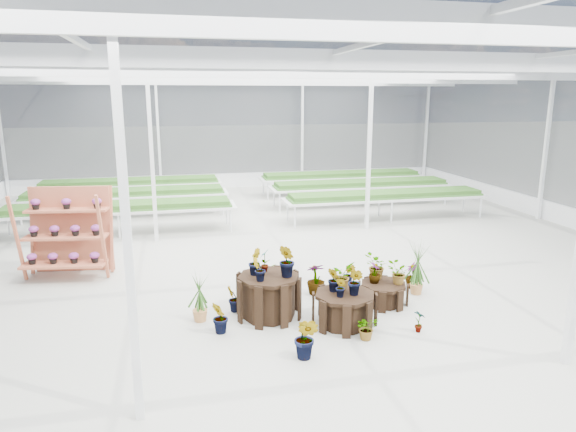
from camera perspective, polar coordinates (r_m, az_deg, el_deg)
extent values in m
plane|color=gray|center=(10.77, 1.39, -7.54)|extent=(24.00, 24.00, 0.00)
cylinder|color=black|center=(9.13, -2.16, -8.88)|extent=(1.40, 1.40, 0.76)
cylinder|color=black|center=(8.92, 6.29, -10.21)|extent=(1.30, 1.30, 0.56)
cylinder|color=black|center=(9.89, 10.51, -8.45)|extent=(1.18, 1.18, 0.40)
imported|color=#2B531C|center=(8.99, -3.74, -5.08)|extent=(0.27, 0.31, 0.47)
imported|color=#2B531C|center=(8.81, -0.07, -5.01)|extent=(0.30, 0.36, 0.59)
imported|color=#2B531C|center=(9.13, -2.61, -4.92)|extent=(0.24, 0.27, 0.42)
imported|color=#2B531C|center=(8.67, -3.26, -5.96)|extent=(0.29, 0.27, 0.42)
imported|color=#2B531C|center=(8.78, 5.13, -7.05)|extent=(0.20, 0.25, 0.44)
imported|color=#2B531C|center=(8.67, 7.52, -7.24)|extent=(0.32, 0.34, 0.48)
imported|color=#2B531C|center=(8.93, 5.93, -6.61)|extent=(0.56, 0.55, 0.47)
imported|color=#2B531C|center=(8.57, 5.91, -7.90)|extent=(0.21, 0.23, 0.35)
imported|color=#2B531C|center=(9.75, 9.60, -6.23)|extent=(0.29, 0.29, 0.39)
imported|color=#2B531C|center=(9.77, 12.12, -6.23)|extent=(0.42, 0.38, 0.42)
imported|color=#2B531C|center=(9.94, 9.79, -5.55)|extent=(0.59, 0.58, 0.50)
imported|color=#2B531C|center=(8.60, -7.53, -11.12)|extent=(0.27, 0.33, 0.57)
imported|color=#2B531C|center=(9.40, -6.07, -9.13)|extent=(0.35, 0.36, 0.50)
imported|color=#2B531C|center=(7.76, 2.06, -13.39)|extent=(0.48, 0.48, 0.68)
imported|color=#2B531C|center=(8.49, 8.74, -12.17)|extent=(0.38, 0.34, 0.39)
imported|color=#2B531C|center=(8.89, 14.36, -11.24)|extent=(0.21, 0.24, 0.39)
imported|color=#2B531C|center=(10.77, 13.68, -6.40)|extent=(0.30, 0.30, 0.53)
imported|color=#2B531C|center=(10.68, 6.82, -6.45)|extent=(0.34, 0.33, 0.48)
imported|color=#2B531C|center=(10.14, 3.12, -6.98)|extent=(0.37, 0.37, 0.63)
imported|color=#2B531C|center=(10.16, -3.01, -6.93)|extent=(0.71, 0.66, 0.64)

